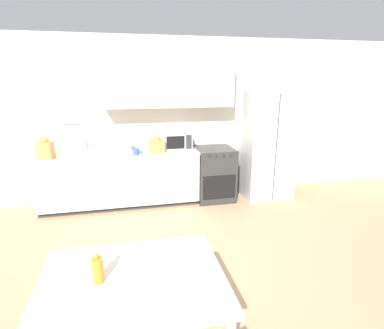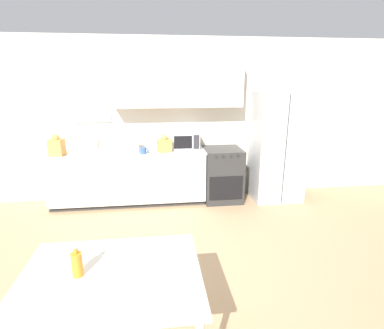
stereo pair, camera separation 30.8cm
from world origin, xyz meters
The scene contains 13 objects.
ground_plane centered at (0.00, 0.00, 0.00)m, with size 12.00×12.00×0.00m, color tan.
wall_back centered at (0.06, 2.28, 1.49)m, with size 12.00×0.38×2.70m.
kitchen_counter centered at (-0.50, 1.99, 0.45)m, with size 2.52×0.61×0.90m.
oven_range centered at (1.08, 1.97, 0.45)m, with size 0.63×0.66×0.91m.
refrigerator centered at (2.02, 1.95, 0.92)m, with size 0.82×0.73×1.84m.
kitchen_sink centered at (-1.05, 2.00, 0.91)m, with size 0.64×0.45×0.25m.
microwave centered at (0.46, 2.09, 1.04)m, with size 0.46×0.34×0.28m.
coffee_mug centered at (-0.23, 1.80, 0.95)m, with size 0.13×0.09×0.10m.
grocery_bag_0 centered at (-0.46, 1.91, 1.05)m, with size 0.30×0.27×0.35m.
grocery_bag_1 centered at (0.10, 1.90, 1.02)m, with size 0.24×0.22×0.29m.
grocery_bag_2 centered at (-1.54, 1.85, 1.05)m, with size 0.23×0.20×0.33m.
dining_table centered at (-0.37, -1.04, 0.67)m, with size 1.21×0.94×0.76m.
drink_bottle centered at (-0.59, -1.02, 0.86)m, with size 0.07×0.07×0.23m.
Camera 2 is at (-0.05, -2.82, 2.03)m, focal length 28.00 mm.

